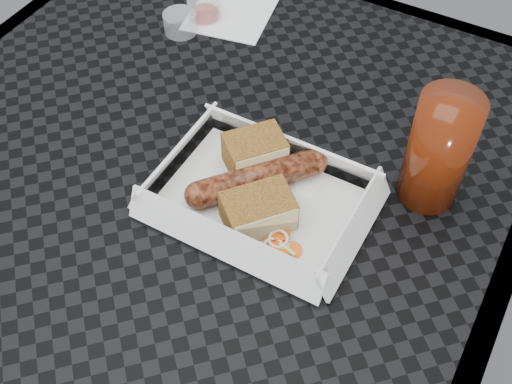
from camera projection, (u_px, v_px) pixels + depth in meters
ground at (227, 377)px, 1.39m from camera, size 60.00×60.00×0.00m
patio_table at (211, 177)px, 0.88m from camera, size 0.80×0.80×0.74m
food_tray at (260, 201)px, 0.75m from camera, size 0.22×0.15×0.00m
bratwurst at (257, 178)px, 0.75m from camera, size 0.13×0.14×0.03m
bread_near at (255, 152)px, 0.77m from camera, size 0.08×0.08×0.04m
bread_far at (258, 211)px, 0.71m from camera, size 0.09×0.09×0.04m
veg_garnish at (281, 247)px, 0.71m from camera, size 0.03×0.03×0.00m
napkin at (230, 14)px, 0.98m from camera, size 0.14×0.14×0.00m
condiment_cup_sauce at (204, 10)px, 0.97m from camera, size 0.05×0.05×0.03m
condiment_cup_empty at (180, 23)px, 0.95m from camera, size 0.05×0.05×0.03m
drink_glass at (439, 150)px, 0.71m from camera, size 0.07×0.07×0.15m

